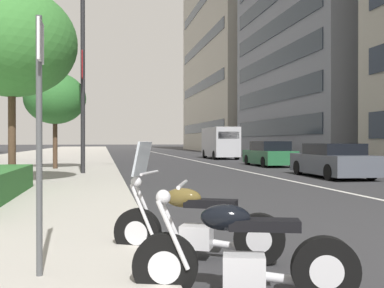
{
  "coord_description": "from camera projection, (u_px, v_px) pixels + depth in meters",
  "views": [
    {
      "loc": [
        -3.9,
        6.81,
        1.46
      ],
      "look_at": [
        17.99,
        2.33,
        1.33
      ],
      "focal_mm": 40.81,
      "sensor_mm": 36.0,
      "label": 1
    }
  ],
  "objects": [
    {
      "name": "sidewalk_right_plaza",
      "position": [
        38.0,
        160.0,
        32.27
      ],
      "size": [
        160.0,
        10.83,
        0.15
      ],
      "primitive_type": "cube",
      "color": "#B2ADA3",
      "rests_on": "ground"
    },
    {
      "name": "lane_centre_stripe",
      "position": [
        180.0,
        157.0,
        39.48
      ],
      "size": [
        110.0,
        0.16,
        0.01
      ],
      "primitive_type": "cube",
      "color": "silver",
      "rests_on": "ground"
    },
    {
      "name": "motorcycle_mid_row",
      "position": [
        241.0,
        257.0,
        3.98
      ],
      "size": [
        0.82,
        2.01,
        1.08
      ],
      "rotation": [
        0.0,
        0.0,
        1.27
      ],
      "color": "black",
      "rests_on": "ground"
    },
    {
      "name": "motorcycle_nearest_camera",
      "position": [
        193.0,
        225.0,
        5.38
      ],
      "size": [
        1.06,
        1.99,
        1.46
      ],
      "rotation": [
        0.0,
        0.0,
        1.12
      ],
      "color": "black",
      "rests_on": "ground"
    },
    {
      "name": "car_approaching_light",
      "position": [
        332.0,
        161.0,
        17.79
      ],
      "size": [
        4.58,
        2.07,
        1.38
      ],
      "rotation": [
        0.0,
        0.0,
        -0.05
      ],
      "color": "#4C515B",
      "rests_on": "ground"
    },
    {
      "name": "car_far_down_avenue",
      "position": [
        269.0,
        154.0,
        25.86
      ],
      "size": [
        4.46,
        1.92,
        1.48
      ],
      "rotation": [
        0.0,
        0.0,
        -0.01
      ],
      "color": "#236038",
      "rests_on": "ground"
    },
    {
      "name": "delivery_van_ahead",
      "position": [
        220.0,
        142.0,
        36.62
      ],
      "size": [
        5.32,
        2.11,
        2.62
      ],
      "rotation": [
        0.0,
        0.0,
        -0.01
      ],
      "color": "#B7B7BC",
      "rests_on": "ground"
    },
    {
      "name": "parking_sign_by_curb",
      "position": [
        40.0,
        120.0,
        4.25
      ],
      "size": [
        0.32,
        0.06,
        2.54
      ],
      "color": "#47494C",
      "rests_on": "sidewalk_right_plaza"
    },
    {
      "name": "street_lamp_with_banners",
      "position": [
        90.0,
        56.0,
        18.06
      ],
      "size": [
        1.26,
        2.07,
        8.18
      ],
      "color": "#232326",
      "rests_on": "sidewalk_right_plaza"
    },
    {
      "name": "street_tree_mid_sidewalk",
      "position": [
        12.0,
        43.0,
        13.0
      ],
      "size": [
        3.83,
        3.83,
        5.9
      ],
      "color": "#473323",
      "rests_on": "sidewalk_right_plaza"
    },
    {
      "name": "street_tree_far_plaza",
      "position": [
        55.0,
        98.0,
        21.08
      ],
      "size": [
        2.93,
        2.93,
        4.65
      ],
      "color": "#473323",
      "rests_on": "sidewalk_right_plaza"
    },
    {
      "name": "office_tower_mid_left",
      "position": [
        248.0,
        10.0,
        69.16
      ],
      "size": [
        29.8,
        15.45,
        44.81
      ],
      "color": "#B7B2A3",
      "rests_on": "ground"
    }
  ]
}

